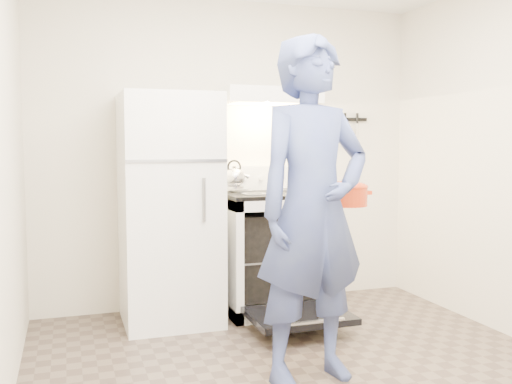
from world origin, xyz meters
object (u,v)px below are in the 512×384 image
(person, at_px, (313,210))
(stove_body, at_px, (270,253))
(dutch_oven, at_px, (347,196))
(refrigerator, at_px, (170,209))
(tea_kettle, at_px, (234,176))

(person, bearing_deg, stove_body, 70.38)
(stove_body, bearing_deg, dutch_oven, -81.47)
(dutch_oven, bearing_deg, refrigerator, 134.50)
(tea_kettle, bearing_deg, dutch_oven, -69.51)
(stove_body, height_order, dutch_oven, dutch_oven)
(person, height_order, dutch_oven, person)
(stove_body, relative_size, dutch_oven, 2.77)
(refrigerator, bearing_deg, tea_kettle, 14.30)
(tea_kettle, bearing_deg, stove_body, -23.05)
(dutch_oven, bearing_deg, stove_body, 98.53)
(dutch_oven, bearing_deg, person, -138.57)
(tea_kettle, height_order, person, person)
(refrigerator, xyz_separation_m, stove_body, (0.81, 0.02, -0.39))
(refrigerator, xyz_separation_m, person, (0.58, -1.32, 0.12))
(stove_body, relative_size, person, 0.48)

